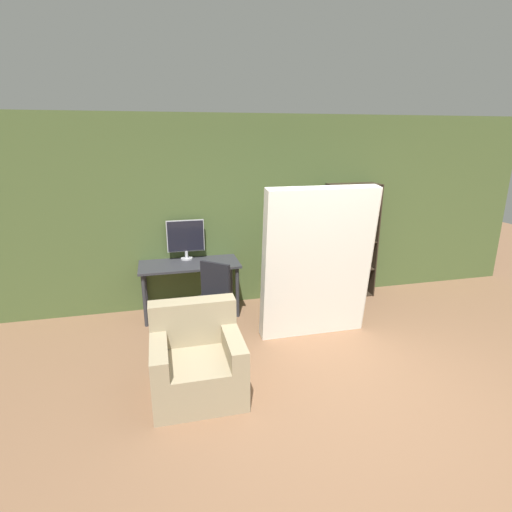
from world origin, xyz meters
TOP-DOWN VIEW (x-y plane):
  - ground_plane at (0.00, 0.00)m, footprint 16.00×16.00m
  - wall_back at (0.00, 2.63)m, footprint 8.00×0.06m
  - desk at (-1.38, 2.30)m, footprint 1.34×0.61m
  - monitor at (-1.40, 2.50)m, footprint 0.51×0.16m
  - office_chair at (-1.23, 1.45)m, footprint 0.62×0.62m
  - bookshelf at (0.97, 2.46)m, footprint 0.76×0.35m
  - mattress_near at (0.06, 1.29)m, footprint 1.33×0.39m
  - armchair at (-1.48, 0.51)m, footprint 0.85×0.80m

SIDE VIEW (x-z plane):
  - ground_plane at x=0.00m, z-range 0.00..0.00m
  - armchair at x=-1.48m, z-range -0.11..0.74m
  - office_chair at x=-1.23m, z-range -0.08..0.88m
  - desk at x=-1.38m, z-range 0.27..1.02m
  - bookshelf at x=0.97m, z-range 0.05..1.79m
  - mattress_near at x=0.06m, z-range 0.00..1.87m
  - monitor at x=-1.40m, z-range 0.78..1.34m
  - wall_back at x=0.00m, z-range 0.00..2.70m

